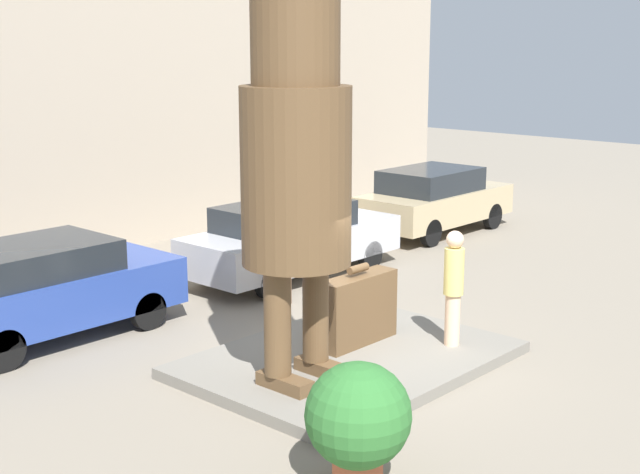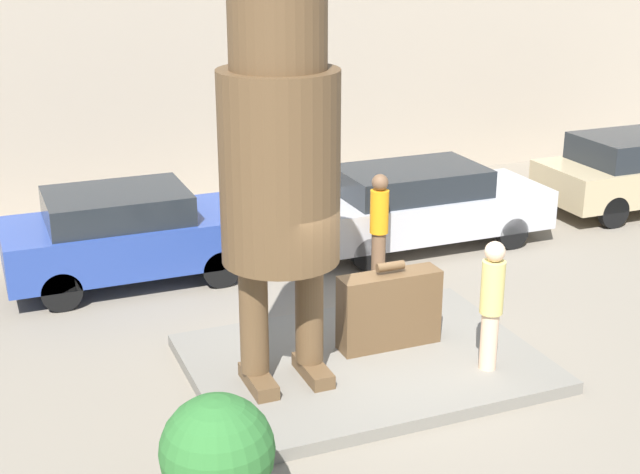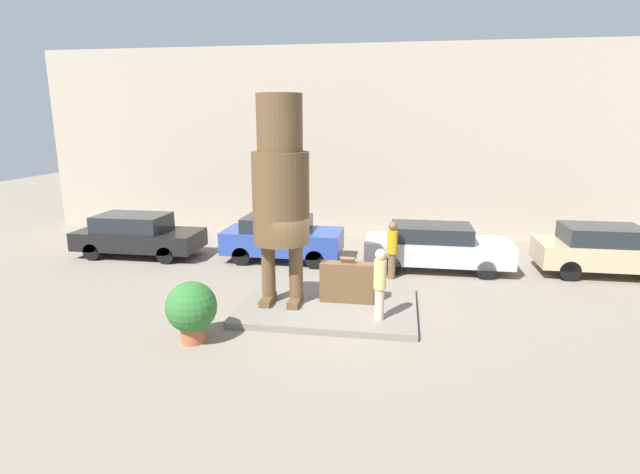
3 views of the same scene
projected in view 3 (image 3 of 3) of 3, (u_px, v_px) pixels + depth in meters
The scene contains 12 objects.
ground_plane at pixel (328, 309), 13.35m from camera, with size 60.00×60.00×0.00m, color gray.
pedestal at pixel (328, 306), 13.33m from camera, with size 4.64×3.41×0.17m.
building_backdrop at pixel (360, 143), 21.03m from camera, with size 28.00×0.60×7.89m.
statue_figure at pixel (281, 185), 12.66m from camera, with size 1.46×1.46×5.40m.
giant_suitcase at pixel (347, 282), 13.33m from camera, with size 1.44×0.40×1.24m.
tourist at pixel (380, 281), 12.01m from camera, with size 0.30×0.30×1.78m.
parked_car_black at pixel (137, 234), 18.33m from camera, with size 4.54×1.86×1.55m.
parked_car_blue at pixel (282, 237), 17.73m from camera, with size 4.16×1.86×1.60m.
parked_car_silver at pixel (436, 246), 16.65m from camera, with size 4.77×1.82×1.53m.
parked_car_tan at pixel (606, 250), 16.06m from camera, with size 4.32×1.85×1.62m.
planter_pot at pixel (191, 309), 11.21m from camera, with size 1.15×1.15×1.42m.
worker_hivis at pixel (392, 248), 15.64m from camera, with size 0.31×0.31×1.85m.
Camera 3 is at (1.81, -12.40, 4.98)m, focal length 28.00 mm.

